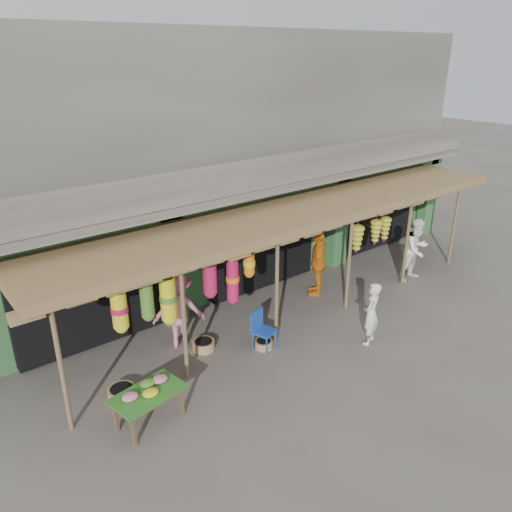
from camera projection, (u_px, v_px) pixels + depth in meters
ground at (314, 316)px, 13.15m from camera, size 80.00×80.00×0.00m
building at (207, 159)px, 15.37m from camera, size 16.40×6.80×7.00m
awning at (292, 216)px, 12.66m from camera, size 14.00×2.70×2.79m
flower_table at (148, 394)px, 9.18m from camera, size 1.43×0.98×0.79m
blue_chair at (261, 327)px, 11.58m from camera, size 0.57×0.58×0.96m
basket_left at (203, 345)px, 11.65m from camera, size 0.66×0.66×0.22m
basket_mid at (122, 393)px, 10.03m from camera, size 0.76×0.76×0.22m
basket_right at (264, 344)px, 11.71m from camera, size 0.51×0.51×0.19m
person_front at (371, 314)px, 11.67m from camera, size 0.67×0.57×1.56m
person_right at (416, 249)px, 14.92m from camera, size 0.97×0.78×1.94m
person_vendor at (318, 262)px, 14.01m from camera, size 1.15×1.12×1.94m
person_shopper at (178, 310)px, 11.53m from camera, size 1.39×1.17×1.86m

